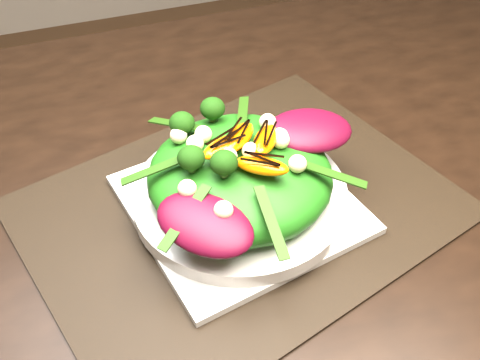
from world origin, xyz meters
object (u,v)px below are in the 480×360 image
object	(u,v)px
dining_table	(352,178)
plate_base	(240,204)
orange_segment	(220,138)
salad_bowl	(240,195)
lettuce_mound	(240,175)
placemat	(240,207)

from	to	relation	value
dining_table	plate_base	bearing A→B (deg)	-172.41
dining_table	orange_segment	bearing A→B (deg)	-179.38
plate_base	orange_segment	distance (m)	0.09
salad_bowl	lettuce_mound	bearing A→B (deg)	0.00
dining_table	orange_segment	size ratio (longest dim) A/B	28.32
dining_table	lettuce_mound	bearing A→B (deg)	-172.41
plate_base	lettuce_mound	world-z (taller)	lettuce_mound
salad_bowl	orange_segment	bearing A→B (deg)	128.59
dining_table	lettuce_mound	xyz separation A→B (m)	(-0.16, -0.02, 0.07)
dining_table	lettuce_mound	size ratio (longest dim) A/B	7.83
plate_base	salad_bowl	distance (m)	0.01
placemat	salad_bowl	bearing A→B (deg)	-14.04
placemat	lettuce_mound	bearing A→B (deg)	-7.13
salad_bowl	lettuce_mound	size ratio (longest dim) A/B	1.19
dining_table	orange_segment	distance (m)	0.21
placemat	orange_segment	size ratio (longest dim) A/B	8.24
plate_base	salad_bowl	bearing A→B (deg)	180.00
salad_bowl	orange_segment	size ratio (longest dim) A/B	4.30
dining_table	placemat	bearing A→B (deg)	-172.41
placemat	salad_bowl	world-z (taller)	salad_bowl
dining_table	plate_base	size ratio (longest dim) A/B	6.81
placemat	plate_base	xyz separation A→B (m)	(0.00, -0.00, 0.01)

